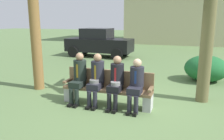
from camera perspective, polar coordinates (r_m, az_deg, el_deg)
The scene contains 8 objects.
ground_plane at distance 6.18m, azimuth 2.95°, elevation -8.18°, with size 80.00×80.00×0.00m, color #5B7746.
park_bench at distance 5.94m, azimuth -1.09°, elevation -4.56°, with size 2.37×0.44×0.90m.
seated_man_leftmost at distance 6.06m, azimuth -8.40°, elevation -1.33°, with size 0.34×0.72×1.34m.
seated_man_centerleft at distance 5.84m, azimuth -3.96°, elevation -1.78°, with size 0.34×0.72×1.34m.
seated_man_centerright at distance 5.65m, azimuth 1.05°, elevation -2.40°, with size 0.34×0.72×1.31m.
seated_man_rightmost at distance 5.52m, azimuth 6.08°, elevation -3.02°, with size 0.34×0.72×1.27m.
shrub_near_bench at distance 8.81m, azimuth 22.63°, elevation 0.37°, with size 1.50×1.38×0.94m, color #1D5F2D.
parked_car_near at distance 13.58m, azimuth -3.33°, elevation 6.91°, with size 3.92×1.73×1.68m.
Camera 1 is at (1.63, -5.54, 2.20)m, focal length 36.22 mm.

